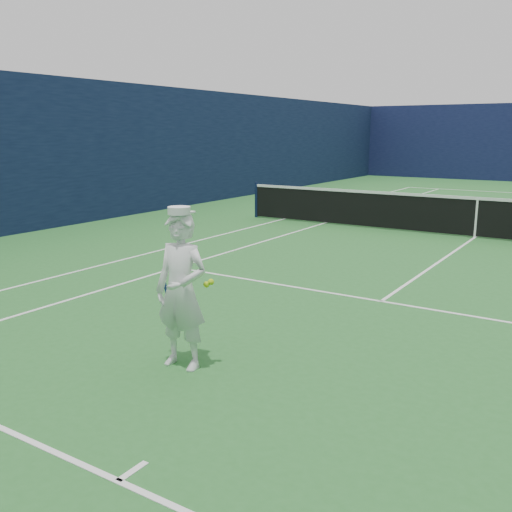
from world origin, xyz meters
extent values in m
plane|color=#286A2B|center=(0.00, 0.00, 0.00)|extent=(80.00, 80.00, 0.00)
cube|color=white|center=(0.00, -11.88, 0.00)|extent=(11.03, 0.06, 0.01)
cube|color=white|center=(-5.49, 0.00, 0.00)|extent=(0.06, 23.83, 0.01)
cube|color=white|center=(-4.12, 0.00, 0.00)|extent=(0.06, 23.77, 0.01)
cube|color=white|center=(0.00, -6.40, 0.00)|extent=(8.23, 0.06, 0.01)
cube|color=white|center=(0.00, 0.00, 0.00)|extent=(0.06, 12.80, 0.01)
cube|color=white|center=(0.00, -11.73, 0.00)|extent=(0.06, 0.30, 0.01)
cube|color=#101A3D|center=(-10.00, 0.00, 2.00)|extent=(0.12, 36.12, 4.00)
cylinder|color=#141E4C|center=(-6.40, 0.00, 0.54)|extent=(0.09, 0.09, 1.07)
cube|color=black|center=(0.00, 0.00, 0.50)|extent=(12.79, 0.02, 0.92)
cube|color=white|center=(0.00, 0.00, 0.97)|extent=(12.79, 0.04, 0.07)
cube|color=white|center=(0.00, 0.00, 0.47)|extent=(0.05, 0.03, 0.94)
imported|color=white|center=(-0.98, -9.95, 0.86)|extent=(0.66, 0.46, 1.73)
cylinder|color=white|center=(-0.98, -9.95, 1.75)|extent=(0.24, 0.24, 0.08)
cube|color=white|center=(-0.99, -9.82, 1.72)|extent=(0.19, 0.11, 0.02)
cylinder|color=navy|center=(-1.26, -9.89, 0.89)|extent=(0.04, 0.09, 0.22)
cube|color=blue|center=(-1.26, -9.84, 0.71)|extent=(0.02, 0.02, 0.14)
torus|color=blue|center=(-1.27, -9.78, 0.51)|extent=(0.30, 0.12, 0.29)
cube|color=beige|center=(-1.27, -9.78, 0.51)|extent=(0.22, 0.02, 0.30)
sphere|color=#C3E61A|center=(-0.73, -9.83, 0.95)|extent=(0.07, 0.07, 0.07)
sphere|color=#C3E61A|center=(-0.68, -9.81, 0.98)|extent=(0.07, 0.07, 0.07)
camera|label=1|loc=(2.92, -14.52, 2.56)|focal=40.00mm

